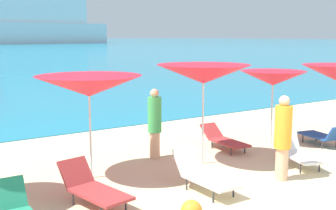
# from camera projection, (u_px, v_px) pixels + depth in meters

# --- Properties ---
(ground_plane) EXTENTS (50.00, 100.00, 0.30)m
(ground_plane) POSITION_uv_depth(u_px,v_px,m) (86.00, 122.00, 15.83)
(ground_plane) COLOR beige
(umbrella_1) EXTENTS (2.23, 2.23, 2.16)m
(umbrella_1) POSITION_uv_depth(u_px,v_px,m) (89.00, 86.00, 8.84)
(umbrella_1) COLOR silver
(umbrella_1) RESTS_ON ground_plane
(umbrella_2) EXTENTS (2.34, 2.34, 2.32)m
(umbrella_2) POSITION_uv_depth(u_px,v_px,m) (203.00, 74.00, 9.83)
(umbrella_2) COLOR silver
(umbrella_2) RESTS_ON ground_plane
(umbrella_3) EXTENTS (1.95, 1.95, 2.02)m
(umbrella_3) POSITION_uv_depth(u_px,v_px,m) (273.00, 78.00, 11.73)
(umbrella_3) COLOR silver
(umbrella_3) RESTS_ON ground_plane
(lounge_chair_0) EXTENTS (0.60, 1.61, 0.57)m
(lounge_chair_0) POSITION_uv_depth(u_px,v_px,m) (224.00, 139.00, 11.42)
(lounge_chair_0) COLOR #A53333
(lounge_chair_0) RESTS_ON ground_plane
(lounge_chair_1) EXTENTS (0.81, 1.44, 0.65)m
(lounge_chair_1) POSITION_uv_depth(u_px,v_px,m) (323.00, 135.00, 11.75)
(lounge_chair_1) COLOR #1E478C
(lounge_chair_1) RESTS_ON ground_plane
(lounge_chair_2) EXTENTS (0.95, 1.43, 0.70)m
(lounge_chair_2) POSITION_uv_depth(u_px,v_px,m) (298.00, 153.00, 9.94)
(lounge_chair_2) COLOR white
(lounge_chair_2) RESTS_ON ground_plane
(lounge_chair_3) EXTENTS (0.87, 1.61, 0.71)m
(lounge_chair_3) POSITION_uv_depth(u_px,v_px,m) (93.00, 187.00, 7.64)
(lounge_chair_3) COLOR #A53333
(lounge_chair_3) RESTS_ON ground_plane
(lounge_chair_5) EXTENTS (0.58, 1.50, 0.72)m
(lounge_chair_5) POSITION_uv_depth(u_px,v_px,m) (204.00, 174.00, 8.34)
(lounge_chair_5) COLOR white
(lounge_chair_5) RESTS_ON ground_plane
(beachgoer_1) EXTENTS (0.35, 0.35, 1.77)m
(beachgoer_1) POSITION_uv_depth(u_px,v_px,m) (283.00, 136.00, 8.88)
(beachgoer_1) COLOR #DBAA84
(beachgoer_1) RESTS_ON ground_plane
(beachgoer_2) EXTENTS (0.33, 0.33, 1.71)m
(beachgoer_2) POSITION_uv_depth(u_px,v_px,m) (155.00, 122.00, 10.48)
(beachgoer_2) COLOR #DBAA84
(beachgoer_2) RESTS_ON ground_plane
(cruise_ship) EXTENTS (67.04, 15.56, 20.26)m
(cruise_ship) POSITION_uv_depth(u_px,v_px,m) (20.00, 23.00, 156.59)
(cruise_ship) COLOR white
(cruise_ship) RESTS_ON ocean_water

